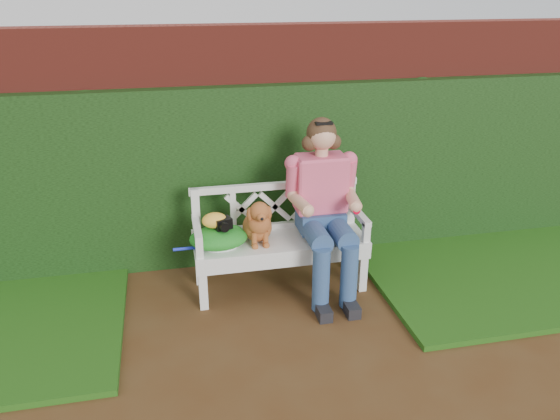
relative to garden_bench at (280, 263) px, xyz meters
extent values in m
plane|color=#482912|center=(-0.25, -1.06, -0.24)|extent=(60.00, 60.00, 0.00)
cube|color=maroon|center=(-0.25, 0.84, 0.86)|extent=(10.00, 0.30, 2.20)
cube|color=#224F1A|center=(-0.25, 0.62, 0.61)|extent=(10.00, 0.18, 1.70)
cube|color=#143E0E|center=(2.15, -0.16, -0.21)|extent=(2.60, 2.00, 0.05)
cube|color=black|center=(-0.50, -0.04, 0.45)|extent=(0.16, 0.14, 0.09)
ellipsoid|color=yellow|center=(-0.56, -0.01, 0.47)|extent=(0.25, 0.21, 0.13)
camera|label=1|loc=(-0.90, -4.18, 2.31)|focal=35.00mm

